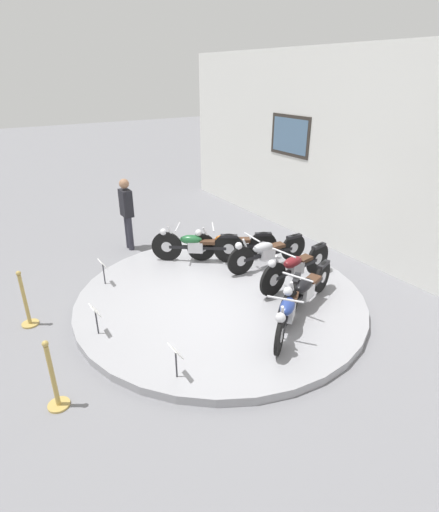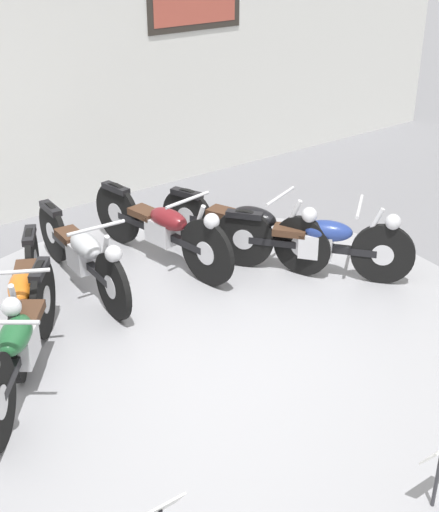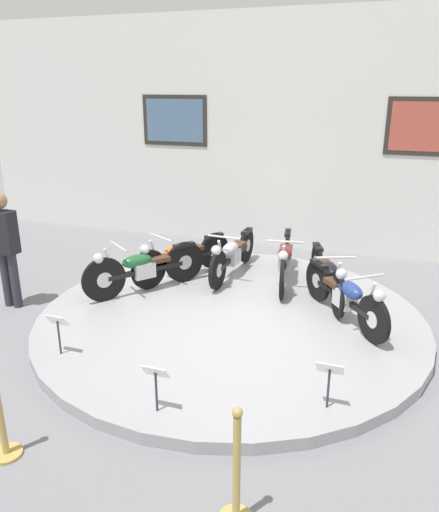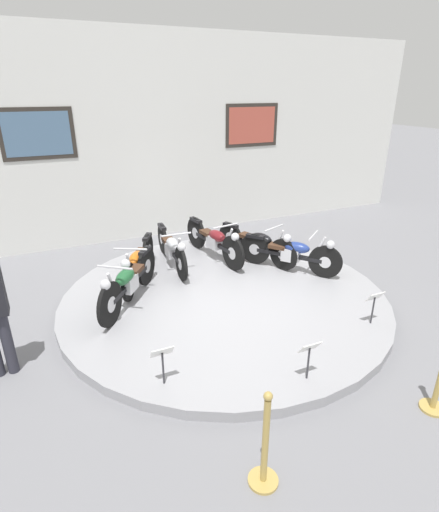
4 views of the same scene
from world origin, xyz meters
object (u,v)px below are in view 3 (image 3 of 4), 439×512
object	(u,v)px
motorcycle_black	(328,274)
motorcycle_green	(143,267)
motorcycle_orange	(181,256)
visitor_standing	(5,244)
info_placard_front_centre	(156,378)
stanchion_post_left_of_entry	(1,423)
motorcycle_maroon	(285,258)
stanchion_post_right_of_entry	(236,485)
motorcycle_blue	(345,295)
info_placard_front_left	(58,326)
motorcycle_silver	(232,254)
info_placard_front_right	(329,375)

from	to	relation	value
motorcycle_black	motorcycle_green	bearing A→B (deg)	-165.63
motorcycle_orange	visitor_standing	world-z (taller)	visitor_standing
info_placard_front_centre	stanchion_post_left_of_entry	xyz separation A→B (m)	(-1.08, -0.86, -0.16)
info_placard_front_centre	motorcycle_maroon	bearing A→B (deg)	83.22
stanchion_post_left_of_entry	stanchion_post_right_of_entry	size ratio (longest dim) A/B	1.00
motorcycle_maroon	motorcycle_blue	distance (m)	1.53
motorcycle_maroon	stanchion_post_right_of_entry	xyz separation A→B (m)	(0.64, -4.59, -0.19)
motorcycle_orange	info_placard_front_left	world-z (taller)	motorcycle_orange
motorcycle_black	info_placard_front_centre	size ratio (longest dim) A/B	3.60
visitor_standing	stanchion_post_right_of_entry	world-z (taller)	visitor_standing
motorcycle_blue	stanchion_post_right_of_entry	xyz separation A→B (m)	(-0.42, -3.48, -0.17)
motorcycle_maroon	info_placard_front_left	world-z (taller)	motorcycle_maroon
motorcycle_orange	motorcycle_silver	world-z (taller)	motorcycle_orange
motorcycle_green	info_placard_front_left	size ratio (longest dim) A/B	3.22
motorcycle_blue	visitor_standing	distance (m)	4.85
motorcycle_silver	stanchion_post_right_of_entry	xyz separation A→B (m)	(1.52, -4.58, -0.17)
motorcycle_maroon	info_placard_front_left	size ratio (longest dim) A/B	3.90
motorcycle_blue	info_placard_front_right	xyz separation A→B (m)	(0.06, -2.01, -0.00)
motorcycle_silver	motorcycle_orange	bearing A→B (deg)	-150.72
info_placard_front_right	motorcycle_maroon	bearing A→B (deg)	109.66
info_placard_front_right	visitor_standing	world-z (taller)	visitor_standing
motorcycle_black	info_placard_front_centre	world-z (taller)	motorcycle_black
motorcycle_green	motorcycle_blue	distance (m)	3.00
stanchion_post_left_of_entry	stanchion_post_right_of_entry	bearing A→B (deg)	0.00
motorcycle_silver	motorcycle_black	distance (m)	1.66
motorcycle_maroon	info_placard_front_left	distance (m)	3.70
motorcycle_green	motorcycle_black	size ratio (longest dim) A/B	0.89
info_placard_front_left	stanchion_post_left_of_entry	bearing A→B (deg)	-72.09
motorcycle_black	visitor_standing	size ratio (longest dim) A/B	1.07
motorcycle_orange	motorcycle_maroon	xyz separation A→B (m)	(1.62, 0.42, 0.01)
info_placard_front_centre	visitor_standing	bearing A→B (deg)	151.55
motorcycle_blue	info_placard_front_centre	world-z (taller)	motorcycle_blue
visitor_standing	stanchion_post_left_of_entry	world-z (taller)	visitor_standing
motorcycle_silver	motorcycle_blue	size ratio (longest dim) A/B	1.25
stanchion_post_left_of_entry	stanchion_post_right_of_entry	xyz separation A→B (m)	(2.16, 0.00, 0.00)
visitor_standing	stanchion_post_right_of_entry	size ratio (longest dim) A/B	1.68
motorcycle_maroon	info_placard_front_centre	bearing A→B (deg)	-96.78
motorcycle_maroon	stanchion_post_right_of_entry	distance (m)	4.64
motorcycle_maroon	motorcycle_blue	world-z (taller)	motorcycle_maroon
motorcycle_green	stanchion_post_right_of_entry	bearing A→B (deg)	-53.49
motorcycle_maroon	info_placard_front_left	xyz separation A→B (m)	(-2.00, -3.12, -0.03)
motorcycle_black	visitor_standing	bearing A→B (deg)	-160.80
motorcycle_blue	motorcycle_black	bearing A→B (deg)	115.45
motorcycle_blue	stanchion_post_right_of_entry	world-z (taller)	stanchion_post_right_of_entry
motorcycle_blue	info_placard_front_centre	bearing A→B (deg)	-119.80
motorcycle_black	visitor_standing	distance (m)	4.71
motorcycle_silver	info_placard_front_centre	xyz separation A→B (m)	(0.44, -3.72, -0.01)
motorcycle_blue	info_placard_front_right	bearing A→B (deg)	-88.36
info_placard_front_centre	stanchion_post_left_of_entry	size ratio (longest dim) A/B	0.50
motorcycle_silver	motorcycle_black	world-z (taller)	motorcycle_silver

